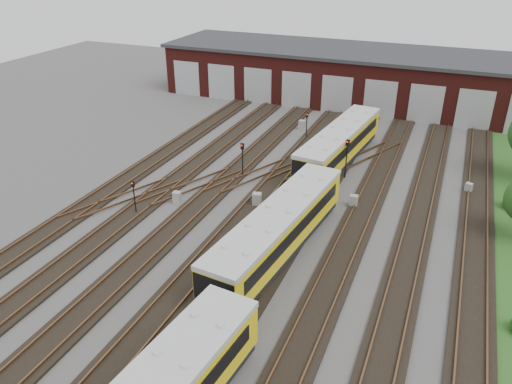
% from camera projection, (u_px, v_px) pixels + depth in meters
% --- Properties ---
extents(ground, '(120.00, 120.00, 0.00)m').
position_uv_depth(ground, '(228.00, 278.00, 30.67)').
color(ground, '#464341').
rests_on(ground, ground).
extents(track_network, '(30.40, 70.00, 0.33)m').
position_uv_depth(track_network, '(229.00, 270.00, 31.16)').
color(track_network, black).
rests_on(track_network, ground).
extents(maintenance_shed, '(51.00, 12.50, 6.35)m').
position_uv_depth(maintenance_shed, '(365.00, 76.00, 62.05)').
color(maintenance_shed, '#511714').
rests_on(maintenance_shed, ground).
extents(metro_train, '(4.35, 47.30, 3.12)m').
position_uv_depth(metro_train, '(278.00, 230.00, 31.94)').
color(metro_train, black).
rests_on(metro_train, ground).
extents(signal_mast_0, '(0.23, 0.22, 2.75)m').
position_uv_depth(signal_mast_0, '(134.00, 193.00, 36.93)').
color(signal_mast_0, black).
rests_on(signal_mast_0, ground).
extents(signal_mast_1, '(0.30, 0.28, 3.21)m').
position_uv_depth(signal_mast_1, '(242.00, 156.00, 42.45)').
color(signal_mast_1, black).
rests_on(signal_mast_1, ground).
extents(signal_mast_2, '(0.28, 0.26, 2.84)m').
position_uv_depth(signal_mast_2, '(307.00, 122.00, 50.80)').
color(signal_mast_2, black).
rests_on(signal_mast_2, ground).
extents(signal_mast_3, '(0.33, 0.31, 3.53)m').
position_uv_depth(signal_mast_3, '(347.00, 154.00, 42.39)').
color(signal_mast_3, black).
rests_on(signal_mast_3, ground).
extents(relay_cabinet_0, '(0.67, 0.58, 1.00)m').
position_uv_depth(relay_cabinet_0, '(177.00, 198.00, 38.99)').
color(relay_cabinet_0, '#9C9EA1').
rests_on(relay_cabinet_0, ground).
extents(relay_cabinet_1, '(0.69, 0.60, 1.03)m').
position_uv_depth(relay_cabinet_1, '(302.00, 125.00, 54.03)').
color(relay_cabinet_1, '#9C9EA1').
rests_on(relay_cabinet_1, ground).
extents(relay_cabinet_2, '(0.77, 0.69, 1.12)m').
position_uv_depth(relay_cabinet_2, '(257.00, 200.00, 38.57)').
color(relay_cabinet_2, '#9C9EA1').
rests_on(relay_cabinet_2, ground).
extents(relay_cabinet_3, '(0.64, 0.55, 1.00)m').
position_uv_depth(relay_cabinet_3, '(354.00, 201.00, 38.47)').
color(relay_cabinet_3, '#9C9EA1').
rests_on(relay_cabinet_3, ground).
extents(relay_cabinet_4, '(0.64, 0.60, 0.86)m').
position_uv_depth(relay_cabinet_4, '(469.00, 188.00, 40.67)').
color(relay_cabinet_4, '#9C9EA1').
rests_on(relay_cabinet_4, ground).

